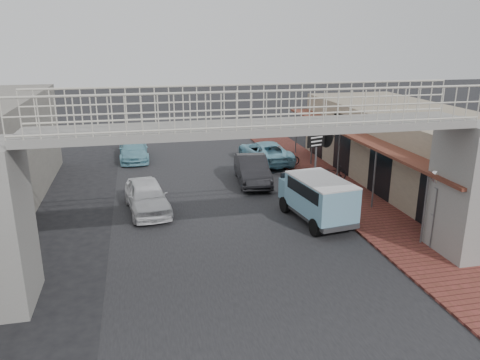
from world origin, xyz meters
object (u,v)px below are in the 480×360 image
angkot_van (318,194)px  motorcycle_far (288,159)px  motorcycle_near (331,173)px  dark_sedan (252,170)px  arrow_sign (328,137)px  angkot_curb (265,152)px  street_clock (442,181)px  angkot_far (134,150)px  white_hatchback (147,196)px

angkot_van → motorcycle_far: bearing=72.4°
motorcycle_near → angkot_van: bearing=157.8°
dark_sedan → arrow_sign: (3.88, -1.19, 1.89)m
angkot_curb → arrow_sign: (2.07, -5.12, 1.93)m
angkot_van → street_clock: 5.08m
motorcycle_far → street_clock: 12.45m
arrow_sign → dark_sedan: bearing=144.7°
arrow_sign → angkot_far: bearing=124.5°
angkot_far → motorcycle_near: angkot_far is taller
angkot_curb → motorcycle_far: angkot_curb is taller
dark_sedan → motorcycle_near: bearing=-6.9°
dark_sedan → angkot_curb: 4.32m
dark_sedan → arrow_sign: bearing=-11.6°
white_hatchback → arrow_sign: size_ratio=1.38×
angkot_van → street_clock: bearing=-52.3°
dark_sedan → angkot_van: bearing=-71.4°
white_hatchback → motorcycle_far: size_ratio=2.86×
angkot_curb → angkot_far: bearing=-23.4°
angkot_curb → angkot_far: size_ratio=1.15×
angkot_van → motorcycle_far: (1.49, 8.69, -0.72)m
white_hatchback → street_clock: (10.72, -6.28, 1.94)m
white_hatchback → street_clock: 12.57m
motorcycle_near → angkot_far: bearing=61.0°
angkot_curb → angkot_far: angkot_curb is taller
street_clock → arrow_sign: (-1.03, 8.33, -0.04)m
angkot_van → arrow_sign: bearing=55.5°
motorcycle_near → street_clock: 8.86m
white_hatchback → angkot_far: white_hatchback is taller
white_hatchback → motorcycle_near: bearing=5.8°
angkot_curb → street_clock: (3.10, -13.44, 1.97)m
motorcycle_near → motorcycle_far: size_ratio=1.15×
angkot_curb → motorcycle_near: (2.44, -4.86, -0.15)m
dark_sedan → angkot_curb: bearing=70.8°
white_hatchback → angkot_van: bearing=-28.7°
angkot_far → motorcycle_near: 13.06m
motorcycle_near → angkot_curb: bearing=33.1°
angkot_far → motorcycle_far: angkot_far is taller
motorcycle_near → motorcycle_far: motorcycle_near is taller
angkot_far → street_clock: size_ratio=1.44×
motorcycle_near → street_clock: street_clock is taller
white_hatchback → motorcycle_near: 10.32m
angkot_far → angkot_curb: bearing=-19.7°
motorcycle_near → street_clock: (0.66, -8.58, 2.12)m
angkot_far → arrow_sign: arrow_sign is taller
angkot_curb → arrow_sign: 5.85m
angkot_van → angkot_far: bearing=113.6°
white_hatchback → street_clock: street_clock is taller
street_clock → arrow_sign: size_ratio=0.99×
dark_sedan → angkot_curb: (1.81, 3.92, -0.04)m
motorcycle_far → street_clock: bearing=-170.1°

